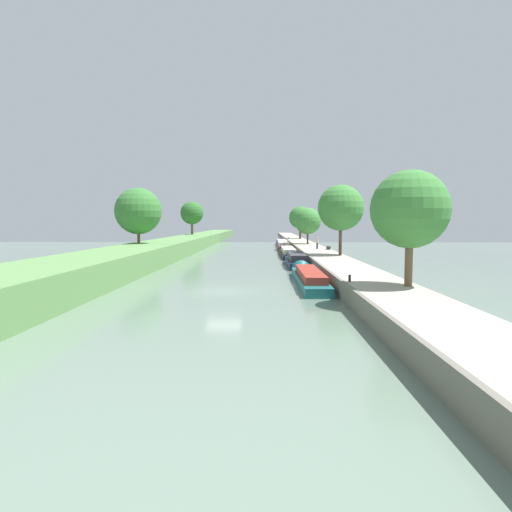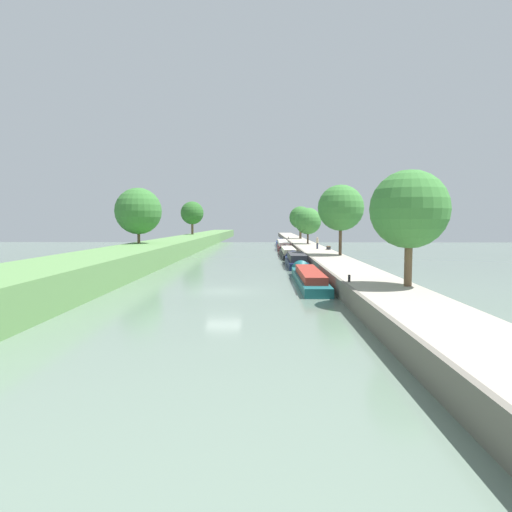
{
  "view_description": "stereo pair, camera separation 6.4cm",
  "coord_description": "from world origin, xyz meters",
  "px_view_note": "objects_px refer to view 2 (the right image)",
  "views": [
    {
      "loc": [
        2.89,
        -32.68,
        4.97
      ],
      "look_at": [
        1.95,
        20.84,
        1.0
      ],
      "focal_mm": 32.28,
      "sensor_mm": 36.0,
      "label": 1
    },
    {
      "loc": [
        2.95,
        -32.68,
        4.97
      ],
      "look_at": [
        1.95,
        20.84,
        1.0
      ],
      "focal_mm": 32.28,
      "sensor_mm": 36.0,
      "label": 2
    }
  ],
  "objects_px": {
    "narrowboat_navy": "(296,260)",
    "person_walking": "(317,243)",
    "narrowboat_teal": "(308,277)",
    "narrowboat_black": "(288,252)",
    "narrowboat_blue": "(282,243)",
    "mooring_bollard_far": "(288,238)",
    "narrowboat_maroon": "(283,247)",
    "mooring_bollard_near": "(349,278)",
    "park_bench": "(329,247)"
  },
  "relations": [
    {
      "from": "narrowboat_blue",
      "to": "narrowboat_teal",
      "type": "bearing_deg",
      "value": -90.06
    },
    {
      "from": "narrowboat_black",
      "to": "narrowboat_blue",
      "type": "xyz_separation_m",
      "value": [
        0.2,
        28.25,
        0.01
      ]
    },
    {
      "from": "narrowboat_blue",
      "to": "narrowboat_navy",
      "type": "bearing_deg",
      "value": -90.03
    },
    {
      "from": "narrowboat_teal",
      "to": "narrowboat_navy",
      "type": "bearing_deg",
      "value": 89.85
    },
    {
      "from": "mooring_bollard_far",
      "to": "narrowboat_blue",
      "type": "bearing_deg",
      "value": -103.12
    },
    {
      "from": "narrowboat_teal",
      "to": "mooring_bollard_near",
      "type": "relative_size",
      "value": 34.2
    },
    {
      "from": "narrowboat_teal",
      "to": "narrowboat_blue",
      "type": "relative_size",
      "value": 0.89
    },
    {
      "from": "narrowboat_black",
      "to": "narrowboat_blue",
      "type": "relative_size",
      "value": 1.0
    },
    {
      "from": "narrowboat_navy",
      "to": "mooring_bollard_far",
      "type": "relative_size",
      "value": 26.18
    },
    {
      "from": "narrowboat_teal",
      "to": "park_bench",
      "type": "relative_size",
      "value": 10.26
    },
    {
      "from": "mooring_bollard_near",
      "to": "narrowboat_maroon",
      "type": "bearing_deg",
      "value": 92.15
    },
    {
      "from": "person_walking",
      "to": "park_bench",
      "type": "xyz_separation_m",
      "value": [
        1.38,
        -1.44,
        -0.53
      ]
    },
    {
      "from": "narrowboat_teal",
      "to": "narrowboat_maroon",
      "type": "bearing_deg",
      "value": 90.21
    },
    {
      "from": "narrowboat_teal",
      "to": "narrowboat_navy",
      "type": "xyz_separation_m",
      "value": [
        0.04,
        15.09,
        0.09
      ]
    },
    {
      "from": "narrowboat_teal",
      "to": "mooring_bollard_far",
      "type": "xyz_separation_m",
      "value": [
        1.83,
        66.16,
        0.9
      ]
    },
    {
      "from": "narrowboat_navy",
      "to": "person_walking",
      "type": "height_order",
      "value": "person_walking"
    },
    {
      "from": "narrowboat_teal",
      "to": "narrowboat_blue",
      "type": "height_order",
      "value": "narrowboat_blue"
    },
    {
      "from": "person_walking",
      "to": "mooring_bollard_far",
      "type": "bearing_deg",
      "value": 93.08
    },
    {
      "from": "narrowboat_maroon",
      "to": "mooring_bollard_far",
      "type": "distance_m",
      "value": 21.38
    },
    {
      "from": "narrowboat_maroon",
      "to": "mooring_bollard_near",
      "type": "distance_m",
      "value": 53.18
    },
    {
      "from": "narrowboat_maroon",
      "to": "narrowboat_blue",
      "type": "distance_m",
      "value": 13.7
    },
    {
      "from": "narrowboat_maroon",
      "to": "park_bench",
      "type": "bearing_deg",
      "value": -73.76
    },
    {
      "from": "narrowboat_teal",
      "to": "mooring_bollard_near",
      "type": "distance_m",
      "value": 8.5
    },
    {
      "from": "narrowboat_teal",
      "to": "narrowboat_black",
      "type": "distance_m",
      "value": 30.33
    },
    {
      "from": "narrowboat_teal",
      "to": "narrowboat_black",
      "type": "xyz_separation_m",
      "value": [
        -0.13,
        30.33,
        0.03
      ]
    },
    {
      "from": "narrowboat_teal",
      "to": "person_walking",
      "type": "height_order",
      "value": "person_walking"
    },
    {
      "from": "narrowboat_navy",
      "to": "person_walking",
      "type": "relative_size",
      "value": 7.1
    },
    {
      "from": "narrowboat_black",
      "to": "mooring_bollard_far",
      "type": "bearing_deg",
      "value": 86.86
    },
    {
      "from": "person_walking",
      "to": "park_bench",
      "type": "relative_size",
      "value": 1.11
    },
    {
      "from": "narrowboat_blue",
      "to": "park_bench",
      "type": "distance_m",
      "value": 32.83
    },
    {
      "from": "person_walking",
      "to": "mooring_bollard_far",
      "type": "relative_size",
      "value": 3.69
    },
    {
      "from": "narrowboat_teal",
      "to": "park_bench",
      "type": "xyz_separation_m",
      "value": [
        5.28,
        26.19,
        1.02
      ]
    },
    {
      "from": "narrowboat_navy",
      "to": "narrowboat_blue",
      "type": "bearing_deg",
      "value": 89.97
    },
    {
      "from": "person_walking",
      "to": "narrowboat_teal",
      "type": "bearing_deg",
      "value": -98.03
    },
    {
      "from": "narrowboat_teal",
      "to": "narrowboat_maroon",
      "type": "relative_size",
      "value": 1.45
    },
    {
      "from": "narrowboat_maroon",
      "to": "mooring_bollard_far",
      "type": "xyz_separation_m",
      "value": [
        2.0,
        21.27,
        0.81
      ]
    },
    {
      "from": "narrowboat_blue",
      "to": "person_walking",
      "type": "xyz_separation_m",
      "value": [
        3.84,
        -30.95,
        1.51
      ]
    },
    {
      "from": "narrowboat_teal",
      "to": "narrowboat_black",
      "type": "height_order",
      "value": "narrowboat_black"
    },
    {
      "from": "mooring_bollard_far",
      "to": "park_bench",
      "type": "bearing_deg",
      "value": -85.06
    },
    {
      "from": "narrowboat_blue",
      "to": "person_walking",
      "type": "distance_m",
      "value": 31.23
    },
    {
      "from": "narrowboat_black",
      "to": "person_walking",
      "type": "relative_size",
      "value": 10.36
    },
    {
      "from": "narrowboat_navy",
      "to": "narrowboat_black",
      "type": "bearing_deg",
      "value": 90.65
    },
    {
      "from": "narrowboat_black",
      "to": "park_bench",
      "type": "bearing_deg",
      "value": -37.4
    },
    {
      "from": "park_bench",
      "to": "mooring_bollard_far",
      "type": "bearing_deg",
      "value": 94.94
    },
    {
      "from": "narrowboat_navy",
      "to": "narrowboat_teal",
      "type": "bearing_deg",
      "value": -90.15
    },
    {
      "from": "park_bench",
      "to": "narrowboat_maroon",
      "type": "bearing_deg",
      "value": 106.24
    },
    {
      "from": "narrowboat_teal",
      "to": "narrowboat_maroon",
      "type": "height_order",
      "value": "narrowboat_maroon"
    },
    {
      "from": "narrowboat_blue",
      "to": "park_bench",
      "type": "bearing_deg",
      "value": -80.85
    },
    {
      "from": "narrowboat_navy",
      "to": "narrowboat_black",
      "type": "relative_size",
      "value": 0.69
    },
    {
      "from": "narrowboat_maroon",
      "to": "mooring_bollard_near",
      "type": "relative_size",
      "value": 23.55
    }
  ]
}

